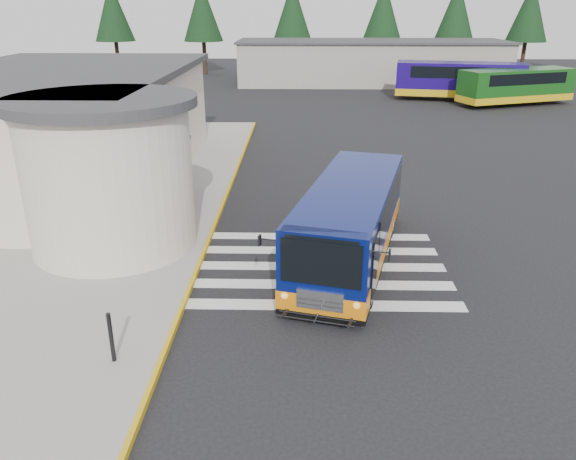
{
  "coord_description": "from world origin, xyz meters",
  "views": [
    {
      "loc": [
        -0.96,
        -16.43,
        7.52
      ],
      "look_at": [
        -1.32,
        -0.5,
        1.09
      ],
      "focal_mm": 35.0,
      "sensor_mm": 36.0,
      "label": 1
    }
  ],
  "objects_px": {
    "pedestrian_a": "(125,243)",
    "pedestrian_b": "(95,223)",
    "far_bus_b": "(516,85)",
    "bollard": "(111,337)",
    "transit_bus": "(350,226)",
    "far_bus_a": "(459,79)"
  },
  "relations": [
    {
      "from": "transit_bus",
      "to": "far_bus_a",
      "type": "bearing_deg",
      "value": 84.75
    },
    {
      "from": "pedestrian_b",
      "to": "transit_bus",
      "type": "bearing_deg",
      "value": 46.89
    },
    {
      "from": "bollard",
      "to": "pedestrian_a",
      "type": "bearing_deg",
      "value": 102.59
    },
    {
      "from": "far_bus_a",
      "to": "far_bus_b",
      "type": "height_order",
      "value": "far_bus_a"
    },
    {
      "from": "transit_bus",
      "to": "pedestrian_b",
      "type": "relative_size",
      "value": 5.01
    },
    {
      "from": "transit_bus",
      "to": "far_bus_b",
      "type": "relative_size",
      "value": 0.94
    },
    {
      "from": "pedestrian_b",
      "to": "pedestrian_a",
      "type": "bearing_deg",
      "value": 4.62
    },
    {
      "from": "pedestrian_a",
      "to": "pedestrian_b",
      "type": "relative_size",
      "value": 0.91
    },
    {
      "from": "far_bus_a",
      "to": "far_bus_b",
      "type": "xyz_separation_m",
      "value": [
        3.88,
        -2.47,
        -0.15
      ]
    },
    {
      "from": "transit_bus",
      "to": "pedestrian_a",
      "type": "xyz_separation_m",
      "value": [
        -6.69,
        -0.94,
        -0.22
      ]
    },
    {
      "from": "pedestrian_a",
      "to": "pedestrian_b",
      "type": "bearing_deg",
      "value": 37.09
    },
    {
      "from": "far_bus_b",
      "to": "bollard",
      "type": "bearing_deg",
      "value": 128.36
    },
    {
      "from": "pedestrian_a",
      "to": "bollard",
      "type": "bearing_deg",
      "value": -175.14
    },
    {
      "from": "bollard",
      "to": "far_bus_b",
      "type": "xyz_separation_m",
      "value": [
        21.09,
        35.31,
        0.82
      ]
    },
    {
      "from": "pedestrian_a",
      "to": "far_bus_b",
      "type": "relative_size",
      "value": 0.17
    },
    {
      "from": "transit_bus",
      "to": "bollard",
      "type": "bearing_deg",
      "value": -120.4
    },
    {
      "from": "pedestrian_b",
      "to": "bollard",
      "type": "xyz_separation_m",
      "value": [
        2.39,
        -6.06,
        -0.31
      ]
    },
    {
      "from": "transit_bus",
      "to": "pedestrian_b",
      "type": "height_order",
      "value": "transit_bus"
    },
    {
      "from": "pedestrian_b",
      "to": "far_bus_b",
      "type": "relative_size",
      "value": 0.19
    },
    {
      "from": "bollard",
      "to": "far_bus_a",
      "type": "distance_m",
      "value": 41.53
    },
    {
      "from": "pedestrian_b",
      "to": "bollard",
      "type": "distance_m",
      "value": 6.52
    },
    {
      "from": "bollard",
      "to": "pedestrian_b",
      "type": "bearing_deg",
      "value": 111.57
    }
  ]
}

